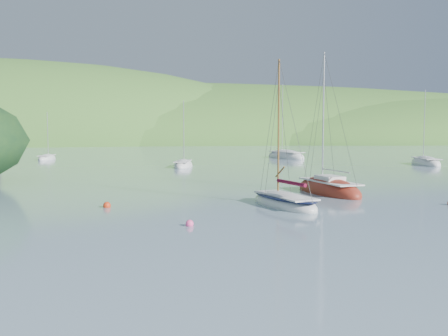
{
  "coord_description": "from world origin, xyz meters",
  "views": [
    {
      "loc": [
        -4.55,
        -23.76,
        5.13
      ],
      "look_at": [
        -0.22,
        8.0,
        2.55
      ],
      "focal_mm": 40.0,
      "sensor_mm": 36.0,
      "label": 1
    }
  ],
  "objects": [
    {
      "name": "distant_sloop_b",
      "position": [
        17.16,
        58.14,
        0.22
      ],
      "size": [
        6.32,
        10.12,
        13.62
      ],
      "rotation": [
        0.0,
        0.0,
        0.34
      ],
      "color": "white",
      "rests_on": "ground"
    },
    {
      "name": "mooring_buoys",
      "position": [
        2.2,
        6.44,
        0.12
      ],
      "size": [
        23.15,
        7.31,
        0.5
      ],
      "color": "#FF4991",
      "rests_on": "ground"
    },
    {
      "name": "shoreline_hills",
      "position": [
        -9.66,
        172.42,
        0.0
      ],
      "size": [
        690.0,
        135.0,
        56.0
      ],
      "color": "#366E2A",
      "rests_on": "ground"
    },
    {
      "name": "distant_sloop_a",
      "position": [
        -1.06,
        41.66,
        0.17
      ],
      "size": [
        3.58,
        6.97,
        9.49
      ],
      "rotation": [
        0.0,
        0.0,
        -0.19
      ],
      "color": "white",
      "rests_on": "ground"
    },
    {
      "name": "distant_sloop_c",
      "position": [
        -22.12,
        59.95,
        0.15
      ],
      "size": [
        2.77,
        6.09,
        8.39
      ],
      "rotation": [
        0.0,
        0.0,
        -0.12
      ],
      "color": "white",
      "rests_on": "ground"
    },
    {
      "name": "daysailer_white",
      "position": [
        3.76,
        7.87,
        0.23
      ],
      "size": [
        4.32,
        7.15,
        10.34
      ],
      "rotation": [
        0.0,
        0.0,
        0.3
      ],
      "color": "white",
      "rests_on": "ground"
    },
    {
      "name": "distant_sloop_d",
      "position": [
        32.62,
        40.99,
        0.19
      ],
      "size": [
        4.04,
        8.31,
        11.38
      ],
      "rotation": [
        0.0,
        0.0,
        -0.16
      ],
      "color": "white",
      "rests_on": "ground"
    },
    {
      "name": "ground",
      "position": [
        0.0,
        0.0,
        0.0
      ],
      "size": [
        700.0,
        700.0,
        0.0
      ],
      "primitive_type": "plane",
      "color": "slate",
      "rests_on": "ground"
    },
    {
      "name": "sloop_red",
      "position": [
        8.86,
        13.71,
        0.22
      ],
      "size": [
        4.33,
        8.52,
        12.03
      ],
      "rotation": [
        0.0,
        0.0,
        0.2
      ],
      "color": "maroon",
      "rests_on": "ground"
    }
  ]
}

